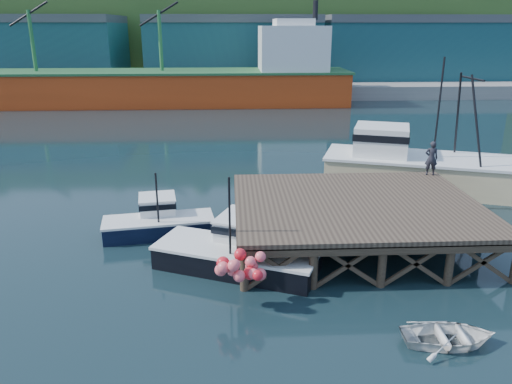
{
  "coord_description": "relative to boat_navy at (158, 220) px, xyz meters",
  "views": [
    {
      "loc": [
        -0.65,
        -22.99,
        10.32
      ],
      "look_at": [
        0.63,
        2.0,
        2.03
      ],
      "focal_mm": 35.0,
      "sensor_mm": 36.0,
      "label": 1
    }
  ],
  "objects": [
    {
      "name": "boat_navy",
      "position": [
        0.0,
        0.0,
        0.0
      ],
      "size": [
        5.9,
        3.53,
        3.53
      ],
      "rotation": [
        0.0,
        0.0,
        0.16
      ],
      "color": "black",
      "rests_on": "ground"
    },
    {
      "name": "boat_black",
      "position": [
        4.16,
        -4.07,
        0.12
      ],
      "size": [
        7.77,
        6.47,
        4.51
      ],
      "rotation": [
        0.0,
        0.0,
        -0.4
      ],
      "color": "black",
      "rests_on": "ground"
    },
    {
      "name": "trawler",
      "position": [
        16.31,
        6.77,
        1.06
      ],
      "size": [
        13.61,
        8.46,
        8.58
      ],
      "rotation": [
        0.0,
        0.0,
        -0.33
      ],
      "color": "beige",
      "rests_on": "ground"
    },
    {
      "name": "warehouse_left",
      "position": [
        -30.49,
        63.48,
        5.79
      ],
      "size": [
        32.0,
        16.0,
        9.0
      ],
      "primitive_type": "cube",
      "color": "#1A5758",
      "rests_on": "far_quay"
    },
    {
      "name": "dockworker",
      "position": [
        15.41,
        2.88,
        2.41
      ],
      "size": [
        0.81,
        0.61,
        2.0
      ],
      "primitive_type": "imported",
      "rotation": [
        0.0,
        0.0,
        2.95
      ],
      "color": "black",
      "rests_on": "wharf"
    },
    {
      "name": "dinghy",
      "position": [
        11.18,
        -10.28,
        -0.38
      ],
      "size": [
        3.26,
        2.38,
        0.66
      ],
      "primitive_type": "imported",
      "rotation": [
        0.0,
        0.0,
        1.54
      ],
      "color": "white",
      "rests_on": "ground"
    },
    {
      "name": "ground",
      "position": [
        4.51,
        -1.52,
        -0.71
      ],
      "size": [
        300.0,
        300.0,
        0.0
      ],
      "primitive_type": "plane",
      "color": "black",
      "rests_on": "ground"
    },
    {
      "name": "wharf",
      "position": [
        10.01,
        -1.71,
        1.23
      ],
      "size": [
        12.0,
        10.0,
        2.62
      ],
      "color": "brown",
      "rests_on": "ground"
    },
    {
      "name": "warehouse_right",
      "position": [
        34.51,
        63.48,
        5.79
      ],
      "size": [
        30.0,
        16.0,
        9.0
      ],
      "primitive_type": "cube",
      "color": "#1A5758",
      "rests_on": "far_quay"
    },
    {
      "name": "far_quay",
      "position": [
        4.51,
        68.48,
        0.29
      ],
      "size": [
        160.0,
        40.0,
        2.0
      ],
      "primitive_type": "cube",
      "color": "gray",
      "rests_on": "ground"
    },
    {
      "name": "warehouse_mid",
      "position": [
        4.51,
        63.48,
        5.79
      ],
      "size": [
        28.0,
        16.0,
        9.0
      ],
      "primitive_type": "cube",
      "color": "#1A5758",
      "rests_on": "far_quay"
    },
    {
      "name": "hillside",
      "position": [
        4.51,
        98.48,
        10.29
      ],
      "size": [
        220.0,
        50.0,
        22.0
      ],
      "primitive_type": "cube",
      "color": "#2D511E",
      "rests_on": "ground"
    },
    {
      "name": "cargo_ship",
      "position": [
        -3.95,
        46.48,
        2.6
      ],
      "size": [
        55.5,
        10.0,
        13.75
      ],
      "color": "#CA3E13",
      "rests_on": "ground"
    }
  ]
}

